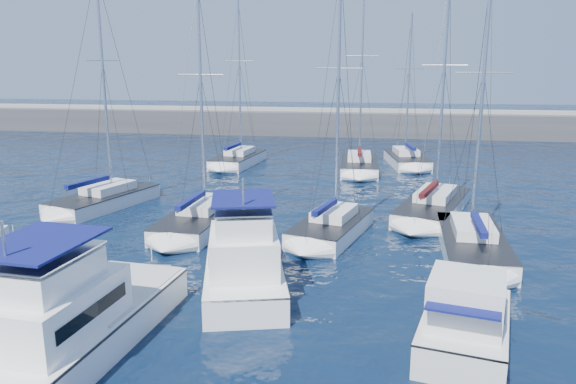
# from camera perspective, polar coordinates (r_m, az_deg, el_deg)

# --- Properties ---
(ground) EXTENTS (220.00, 220.00, 0.00)m
(ground) POSITION_cam_1_polar(r_m,az_deg,el_deg) (24.72, -4.33, -9.61)
(ground) COLOR black
(ground) RESTS_ON ground
(breakwater) EXTENTS (160.00, 6.00, 4.45)m
(breakwater) POSITION_cam_1_polar(r_m,az_deg,el_deg) (74.84, 4.62, 6.66)
(breakwater) COLOR #424244
(breakwater) RESTS_ON ground
(motor_yacht_port_inner) EXTENTS (4.64, 10.24, 4.69)m
(motor_yacht_port_inner) POSITION_cam_1_polar(r_m,az_deg,el_deg) (20.34, -21.52, -12.29)
(motor_yacht_port_inner) COLOR white
(motor_yacht_port_inner) RESTS_ON ground
(motor_yacht_stbd_inner) EXTENTS (5.12, 8.56, 4.69)m
(motor_yacht_stbd_inner) POSITION_cam_1_polar(r_m,az_deg,el_deg) (23.96, -4.50, -7.45)
(motor_yacht_stbd_inner) COLOR white
(motor_yacht_stbd_inner) RESTS_ON ground
(motor_yacht_stbd_outer) EXTENTS (3.96, 5.99, 3.20)m
(motor_yacht_stbd_outer) POSITION_cam_1_polar(r_m,az_deg,el_deg) (20.25, 17.54, -12.68)
(motor_yacht_stbd_outer) COLOR silver
(motor_yacht_stbd_outer) RESTS_ON ground
(sailboat_mid_a) EXTENTS (5.27, 8.40, 15.35)m
(sailboat_mid_a) POSITION_cam_1_polar(r_m,az_deg,el_deg) (39.40, -18.15, -0.71)
(sailboat_mid_a) COLOR silver
(sailboat_mid_a) RESTS_ON ground
(sailboat_mid_b) EXTENTS (3.52, 8.59, 14.04)m
(sailboat_mid_b) POSITION_cam_1_polar(r_m,az_deg,el_deg) (33.41, -8.87, -2.67)
(sailboat_mid_b) COLOR silver
(sailboat_mid_b) RESTS_ON ground
(sailboat_mid_c) EXTENTS (4.67, 7.48, 14.67)m
(sailboat_mid_c) POSITION_cam_1_polar(r_m,az_deg,el_deg) (31.41, 4.47, -3.53)
(sailboat_mid_c) COLOR white
(sailboat_mid_c) RESTS_ON ground
(sailboat_mid_d) EXTENTS (5.74, 9.62, 14.87)m
(sailboat_mid_d) POSITION_cam_1_polar(r_m,az_deg,el_deg) (36.85, 14.53, -1.44)
(sailboat_mid_d) COLOR silver
(sailboat_mid_d) RESTS_ON ground
(sailboat_mid_e) EXTENTS (3.41, 8.67, 14.38)m
(sailboat_mid_e) POSITION_cam_1_polar(r_m,az_deg,el_deg) (30.10, 18.28, -4.99)
(sailboat_mid_e) COLOR white
(sailboat_mid_e) RESTS_ON ground
(sailboat_back_a) EXTENTS (4.04, 7.94, 15.24)m
(sailboat_back_a) POSITION_cam_1_polar(r_m,az_deg,el_deg) (52.85, -5.07, 3.34)
(sailboat_back_a) COLOR white
(sailboat_back_a) RESTS_ON ground
(sailboat_back_b) EXTENTS (3.45, 8.45, 15.99)m
(sailboat_back_b) POSITION_cam_1_polar(r_m,az_deg,el_deg) (50.16, 7.23, 2.75)
(sailboat_back_b) COLOR white
(sailboat_back_b) RESTS_ON ground
(sailboat_back_c) EXTENTS (4.19, 7.95, 14.09)m
(sailboat_back_c) POSITION_cam_1_polar(r_m,az_deg,el_deg) (53.68, 11.95, 3.24)
(sailboat_back_c) COLOR white
(sailboat_back_c) RESTS_ON ground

